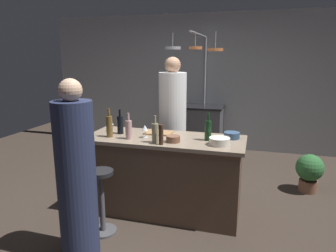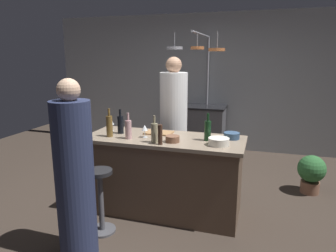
% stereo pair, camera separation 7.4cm
% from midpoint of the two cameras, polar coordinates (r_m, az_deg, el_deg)
% --- Properties ---
extents(ground_plane, '(9.00, 9.00, 0.00)m').
position_cam_midpoint_polar(ground_plane, '(3.79, -1.23, -15.40)').
color(ground_plane, '#382D26').
extents(back_wall, '(6.40, 0.16, 2.60)m').
position_cam_midpoint_polar(back_wall, '(6.14, 6.70, 8.09)').
color(back_wall, '#9EA3A8').
rests_on(back_wall, ground_plane).
extents(kitchen_island, '(1.80, 0.72, 0.90)m').
position_cam_midpoint_polar(kitchen_island, '(3.60, -1.27, -9.03)').
color(kitchen_island, brown).
rests_on(kitchen_island, ground_plane).
extents(stove_range, '(0.80, 0.64, 0.89)m').
position_cam_midpoint_polar(stove_range, '(5.89, 5.84, -0.51)').
color(stove_range, '#47474C').
rests_on(stove_range, ground_plane).
extents(chef, '(0.38, 0.38, 1.79)m').
position_cam_midpoint_polar(chef, '(4.28, 0.34, -0.20)').
color(chef, white).
rests_on(chef, ground_plane).
extents(bar_stool_left, '(0.28, 0.28, 0.68)m').
position_cam_midpoint_polar(bar_stool_left, '(3.29, -12.88, -13.05)').
color(bar_stool_left, '#4C4C51').
rests_on(bar_stool_left, ground_plane).
extents(guest_left, '(0.34, 0.34, 1.62)m').
position_cam_midpoint_polar(guest_left, '(2.84, -17.38, -9.28)').
color(guest_left, '#262D4C').
rests_on(guest_left, ground_plane).
extents(overhead_pot_rack, '(0.90, 1.43, 2.17)m').
position_cam_midpoint_polar(overhead_pot_rack, '(5.20, 5.22, 11.50)').
color(overhead_pot_rack, gray).
rests_on(overhead_pot_rack, ground_plane).
extents(potted_plant, '(0.36, 0.36, 0.52)m').
position_cam_midpoint_polar(potted_plant, '(4.55, 24.38, -7.57)').
color(potted_plant, brown).
rests_on(potted_plant, ground_plane).
extents(cutting_board, '(0.32, 0.22, 0.02)m').
position_cam_midpoint_polar(cutting_board, '(3.64, -2.31, -1.26)').
color(cutting_board, '#997047').
rests_on(cutting_board, kitchen_island).
extents(pepper_mill, '(0.05, 0.05, 0.21)m').
position_cam_midpoint_polar(pepper_mill, '(3.16, -1.98, -1.63)').
color(pepper_mill, '#382319').
rests_on(pepper_mill, kitchen_island).
extents(wine_bottle_white, '(0.07, 0.07, 0.29)m').
position_cam_midpoint_polar(wine_bottle_white, '(3.23, -3.08, -1.20)').
color(wine_bottle_white, gray).
rests_on(wine_bottle_white, kitchen_island).
extents(wine_bottle_dark, '(0.07, 0.07, 0.29)m').
position_cam_midpoint_polar(wine_bottle_dark, '(3.66, -9.45, 0.28)').
color(wine_bottle_dark, black).
rests_on(wine_bottle_dark, kitchen_island).
extents(wine_bottle_rose, '(0.07, 0.07, 0.29)m').
position_cam_midpoint_polar(wine_bottle_rose, '(3.41, -7.95, -0.59)').
color(wine_bottle_rose, '#B78C8E').
rests_on(wine_bottle_rose, kitchen_island).
extents(wine_bottle_red, '(0.07, 0.07, 0.30)m').
position_cam_midpoint_polar(wine_bottle_red, '(3.34, 6.82, -0.73)').
color(wine_bottle_red, '#143319').
rests_on(wine_bottle_red, kitchen_island).
extents(wine_bottle_amber, '(0.07, 0.07, 0.32)m').
position_cam_midpoint_polar(wine_bottle_amber, '(3.53, -11.43, 0.00)').
color(wine_bottle_amber, brown).
rests_on(wine_bottle_amber, kitchen_island).
extents(wine_glass_near_right_guest, '(0.07, 0.07, 0.15)m').
position_cam_midpoint_polar(wine_glass_near_right_guest, '(3.44, -4.94, -0.46)').
color(wine_glass_near_right_guest, silver).
rests_on(wine_glass_near_right_guest, kitchen_island).
extents(wine_glass_near_left_guest, '(0.07, 0.07, 0.15)m').
position_cam_midpoint_polar(wine_glass_near_left_guest, '(3.80, -11.15, 0.59)').
color(wine_glass_near_left_guest, silver).
rests_on(wine_glass_near_left_guest, kitchen_island).
extents(mixing_bowl_blue, '(0.17, 0.17, 0.07)m').
position_cam_midpoint_polar(mixing_bowl_blue, '(3.48, 11.15, -1.71)').
color(mixing_bowl_blue, '#334C6B').
rests_on(mixing_bowl_blue, kitchen_island).
extents(mixing_bowl_ceramic, '(0.22, 0.22, 0.08)m').
position_cam_midpoint_polar(mixing_bowl_ceramic, '(3.20, 8.90, -2.83)').
color(mixing_bowl_ceramic, silver).
rests_on(mixing_bowl_ceramic, kitchen_island).
extents(mixing_bowl_wooden, '(0.15, 0.15, 0.07)m').
position_cam_midpoint_polar(mixing_bowl_wooden, '(3.27, 0.31, -2.41)').
color(mixing_bowl_wooden, brown).
rests_on(mixing_bowl_wooden, kitchen_island).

